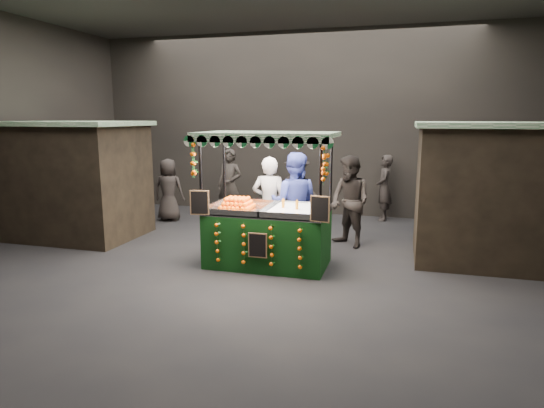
# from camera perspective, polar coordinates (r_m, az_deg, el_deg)

# --- Properties ---
(ground) EXTENTS (12.00, 12.00, 0.00)m
(ground) POSITION_cam_1_polar(r_m,az_deg,el_deg) (8.72, -3.21, -7.41)
(ground) COLOR black
(ground) RESTS_ON ground
(market_hall) EXTENTS (12.10, 10.10, 5.05)m
(market_hall) POSITION_cam_1_polar(r_m,az_deg,el_deg) (8.32, -3.46, 15.34)
(market_hall) COLOR black
(market_hall) RESTS_ON ground
(neighbour_stall_left) EXTENTS (3.00, 2.20, 2.60)m
(neighbour_stall_left) POSITION_cam_1_polar(r_m,az_deg,el_deg) (11.42, -22.94, 2.80)
(neighbour_stall_left) COLOR black
(neighbour_stall_left) RESTS_ON ground
(neighbour_stall_right) EXTENTS (3.00, 2.20, 2.60)m
(neighbour_stall_right) POSITION_cam_1_polar(r_m,az_deg,el_deg) (9.59, 25.71, 1.25)
(neighbour_stall_right) COLOR black
(neighbour_stall_right) RESTS_ON ground
(juice_stall) EXTENTS (2.51, 1.47, 2.43)m
(juice_stall) POSITION_cam_1_polar(r_m,az_deg,el_deg) (8.46, -0.53, -2.62)
(juice_stall) COLOR black
(juice_stall) RESTS_ON ground
(vendor_grey) EXTENTS (0.73, 0.51, 1.92)m
(vendor_grey) POSITION_cam_1_polar(r_m,az_deg,el_deg) (9.36, -0.31, -0.05)
(vendor_grey) COLOR gray
(vendor_grey) RESTS_ON ground
(vendor_blue) EXTENTS (1.04, 0.84, 2.02)m
(vendor_blue) POSITION_cam_1_polar(r_m,az_deg,el_deg) (9.22, 2.70, 0.07)
(vendor_blue) COLOR navy
(vendor_blue) RESTS_ON ground
(shopper_0) EXTENTS (0.76, 0.56, 1.89)m
(shopper_0) POSITION_cam_1_polar(r_m,az_deg,el_deg) (12.19, -5.19, 2.30)
(shopper_0) COLOR #2C2724
(shopper_0) RESTS_ON ground
(shopper_1) EXTENTS (1.18, 1.16, 1.91)m
(shopper_1) POSITION_cam_1_polar(r_m,az_deg,el_deg) (9.84, 9.51, 0.29)
(shopper_1) COLOR black
(shopper_1) RESTS_ON ground
(shopper_2) EXTENTS (1.03, 0.85, 1.64)m
(shopper_2) POSITION_cam_1_polar(r_m,az_deg,el_deg) (12.34, 0.01, 1.87)
(shopper_2) COLOR #272420
(shopper_2) RESTS_ON ground
(shopper_3) EXTENTS (1.34, 1.23, 1.81)m
(shopper_3) POSITION_cam_1_polar(r_m,az_deg,el_deg) (11.57, 3.03, 1.68)
(shopper_3) COLOR #292421
(shopper_3) RESTS_ON ground
(shopper_4) EXTENTS (0.85, 0.60, 1.63)m
(shopper_4) POSITION_cam_1_polar(r_m,az_deg,el_deg) (12.50, -12.50, 1.70)
(shopper_4) COLOR #2A2522
(shopper_4) RESTS_ON ground
(shopper_5) EXTENTS (0.78, 1.71, 1.78)m
(shopper_5) POSITION_cam_1_polar(r_m,az_deg,el_deg) (10.91, 22.65, 0.25)
(shopper_5) COLOR #2B2823
(shopper_5) RESTS_ON ground
(shopper_6) EXTENTS (0.44, 0.65, 1.73)m
(shopper_6) POSITION_cam_1_polar(r_m,az_deg,el_deg) (12.58, 13.55, 1.94)
(shopper_6) COLOR #2D2725
(shopper_6) RESTS_ON ground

